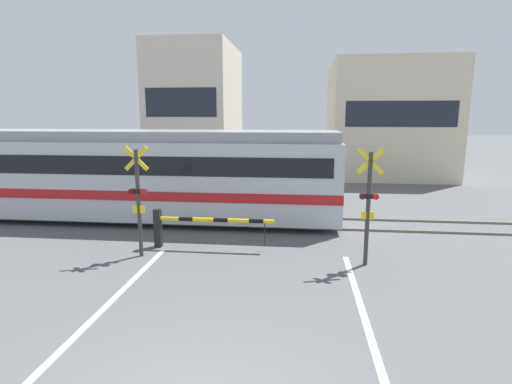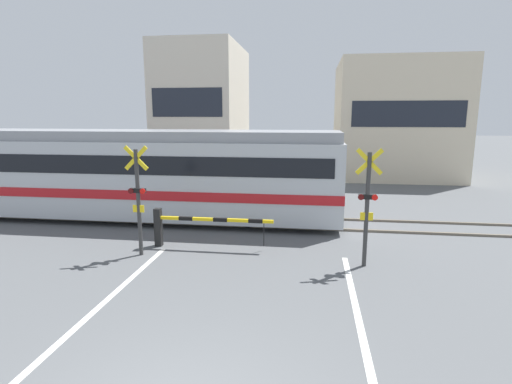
{
  "view_description": "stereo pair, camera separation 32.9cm",
  "coord_description": "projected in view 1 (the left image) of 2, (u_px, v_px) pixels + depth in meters",
  "views": [
    {
      "loc": [
        1.31,
        -3.96,
        3.87
      ],
      "look_at": [
        0.0,
        7.76,
        1.6
      ],
      "focal_mm": 28.0,
      "sensor_mm": 36.0,
      "label": 1
    },
    {
      "loc": [
        1.64,
        -3.92,
        3.87
      ],
      "look_at": [
        0.0,
        7.76,
        1.6
      ],
      "focal_mm": 28.0,
      "sensor_mm": 36.0,
      "label": 2
    }
  ],
  "objects": [
    {
      "name": "rail_track_near",
      "position": [
        261.0,
        227.0,
        13.96
      ],
      "size": [
        50.0,
        0.1,
        0.08
      ],
      "color": "#6B6051",
      "rests_on": "ground_plane"
    },
    {
      "name": "rail_track_far",
      "position": [
        265.0,
        217.0,
        15.36
      ],
      "size": [
        50.0,
        0.1,
        0.08
      ],
      "color": "#6B6051",
      "rests_on": "ground_plane"
    },
    {
      "name": "road_stripe_left",
      "position": [
        50.0,
        361.0,
        6.38
      ],
      "size": [
        0.14,
        10.78,
        0.01
      ],
      "color": "white",
      "rests_on": "ground_plane"
    },
    {
      "name": "commuter_train",
      "position": [
        110.0,
        172.0,
        14.96
      ],
      "size": [
        17.02,
        2.93,
        3.33
      ],
      "color": "#B7BCC1",
      "rests_on": "ground_plane"
    },
    {
      "name": "crossing_barrier_near",
      "position": [
        186.0,
        224.0,
        11.74
      ],
      "size": [
        3.57,
        0.2,
        1.15
      ],
      "color": "black",
      "rests_on": "ground_plane"
    },
    {
      "name": "crossing_barrier_far",
      "position": [
        316.0,
        189.0,
        17.45
      ],
      "size": [
        3.57,
        0.2,
        1.15
      ],
      "color": "black",
      "rests_on": "ground_plane"
    },
    {
      "name": "crossing_signal_left",
      "position": [
        138.0,
        197.0,
        10.86
      ],
      "size": [
        0.68,
        0.15,
        3.08
      ],
      "color": "#333333",
      "rests_on": "ground_plane"
    },
    {
      "name": "crossing_signal_right",
      "position": [
        368.0,
        202.0,
        10.19
      ],
      "size": [
        0.68,
        0.15,
        3.08
      ],
      "color": "#333333",
      "rests_on": "ground_plane"
    },
    {
      "name": "pedestrian",
      "position": [
        284.0,
        175.0,
        19.27
      ],
      "size": [
        0.38,
        0.23,
        1.78
      ],
      "color": "#33384C",
      "rests_on": "ground_plane"
    },
    {
      "name": "building_left_of_street",
      "position": [
        197.0,
        110.0,
        27.16
      ],
      "size": [
        5.09,
        7.51,
        8.41
      ],
      "color": "beige",
      "rests_on": "ground_plane"
    },
    {
      "name": "building_right_of_street",
      "position": [
        387.0,
        120.0,
        25.91
      ],
      "size": [
        7.25,
        7.51,
        7.18
      ],
      "color": "beige",
      "rests_on": "ground_plane"
    }
  ]
}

